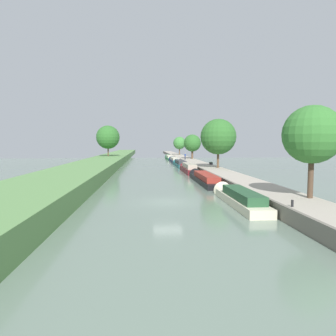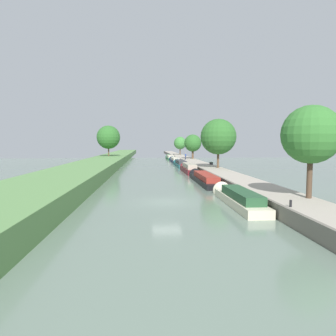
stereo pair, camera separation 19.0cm
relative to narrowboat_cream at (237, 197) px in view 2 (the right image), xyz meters
The scene contains 19 objects.
ground_plane 5.93m from the narrowboat_cream, 168.01° to the left, with size 160.00×160.00×0.00m, color slate.
left_grassy_bank 16.83m from the narrowboat_cream, behind, with size 7.75×260.00×1.70m.
right_towpath 3.48m from the narrowboat_cream, 20.66° to the left, with size 3.80×260.00×0.99m.
stone_quay 1.74m from the narrowboat_cream, 44.95° to the left, with size 0.25×260.00×1.04m.
narrowboat_cream is the anchor object (origin of this frame).
narrowboat_black 14.27m from the narrowboat_cream, 90.67° to the left, with size 1.95×14.23×1.89m.
narrowboat_maroon 28.53m from the narrowboat_cream, 90.43° to the left, with size 1.84×12.22×2.05m.
narrowboat_teal 42.55m from the narrowboat_cream, 90.25° to the left, with size 1.95×13.50×1.97m.
narrowboat_navy 57.98m from the narrowboat_cream, 90.04° to the left, with size 1.97×15.71×1.92m.
narrowboat_green 73.57m from the narrowboat_cream, 90.11° to the left, with size 2.09×14.30×1.99m.
tree_rightbank_near 7.47m from the narrowboat_cream, 34.83° to the right, with size 4.27×4.27×6.82m.
tree_rightbank_midnear 25.96m from the narrowboat_cream, 80.46° to the left, with size 5.83×5.83×8.02m.
tree_rightbank_midfar 55.52m from the narrowboat_cream, 85.32° to the left, with size 4.47×4.47×6.32m.
tree_rightbank_far 84.23m from the narrowboat_cream, 87.07° to the left, with size 4.42×4.42×6.32m.
tree_leftbank_downstream 58.42m from the narrowboat_cream, 107.35° to the left, with size 6.00×6.00×7.87m.
person_walking 50.44m from the narrowboat_cream, 87.69° to the left, with size 0.34×0.34×1.66m.
mooring_bollard_near 6.36m from the narrowboat_cream, 74.83° to the right, with size 0.16×0.16×0.45m.
mooring_bollard_far 79.93m from the narrowboat_cream, 88.81° to the left, with size 0.16×0.16×0.45m.
park_bench 33.08m from the narrowboat_cream, 81.82° to the left, with size 0.44×1.50×0.47m.
Camera 2 is at (-1.68, -26.08, 5.04)m, focal length 32.92 mm.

